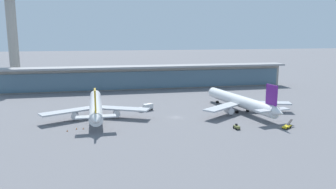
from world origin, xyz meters
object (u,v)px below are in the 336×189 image
Objects in this scene: airliner_left_stand at (96,106)px; safety_cone_alpha at (83,128)px; service_truck_near_nose_grey at (268,108)px; service_truck_on_taxiway_white at (147,107)px; control_tower at (12,29)px; service_truck_under_wing_yellow at (287,126)px; airliner_centre_stand at (241,101)px; safety_cone_charlie at (77,129)px; service_truck_by_tail_white at (243,104)px; service_truck_mid_apron_olive at (237,127)px; safety_cone_bravo at (67,131)px.

airliner_left_stand reaches higher than safety_cone_alpha.
service_truck_near_nose_grey is 57.47m from service_truck_on_taxiway_white.
control_tower is (-53.00, 96.00, 34.05)m from airliner_left_stand.
airliner_left_stand reaches higher than service_truck_under_wing_yellow.
service_truck_on_taxiway_white reaches higher than service_truck_near_nose_grey.
safety_cone_alpha is (-27.86, -25.44, -1.37)m from service_truck_on_taxiway_white.
service_truck_on_taxiway_white is at bearing 164.42° from airliner_centre_stand.
airliner_centre_stand is 83.96× the size of safety_cone_alpha.
safety_cone_alpha is (-76.11, 14.72, -0.49)m from service_truck_under_wing_yellow.
safety_cone_charlie is (-30.35, -25.17, -1.37)m from service_truck_on_taxiway_white.
airliner_centre_stand is 7.82× the size of service_truck_on_taxiway_white.
service_truck_under_wing_yellow is 0.94× the size of service_truck_by_tail_white.
service_truck_mid_apron_olive is at bearing -29.39° from airliner_left_stand.
service_truck_mid_apron_olive is 4.23× the size of safety_cone_alpha.
service_truck_by_tail_white is 0.09× the size of control_tower.
safety_cone_bravo is at bearing -161.62° from service_truck_by_tail_white.
service_truck_by_tail_white is 9.59× the size of safety_cone_bravo.
airliner_centre_stand is at bearing -40.13° from control_tower.
service_truck_near_nose_grey is at bearing 4.25° from airliner_centre_stand.
control_tower is at bearing 129.97° from service_truck_mid_apron_olive.
airliner_left_stand is at bearing 61.54° from safety_cone_bravo.
service_truck_mid_apron_olive is at bearing -11.68° from safety_cone_charlie.
service_truck_by_tail_white is at bearing 6.47° from airliner_left_stand.
service_truck_on_taxiway_white is (-41.97, 11.70, -3.25)m from airliner_centre_stand.
service_truck_near_nose_grey is 0.53× the size of service_truck_under_wing_yellow.
control_tower is at bearing 118.90° from airliner_left_stand.
airliner_centre_stand is at bearing 11.62° from safety_cone_bravo.
airliner_centre_stand is at bearing 102.44° from service_truck_under_wing_yellow.
service_truck_under_wing_yellow is 9.03× the size of safety_cone_bravo.
safety_cone_charlie is at bearing -169.45° from airliner_centre_stand.
safety_cone_bravo is (-10.37, -19.13, -4.63)m from airliner_left_stand.
safety_cone_alpha is 1.00× the size of safety_cone_charlie.
service_truck_under_wing_yellow is 82.81m from safety_cone_bravo.
airliner_centre_stand reaches higher than service_truck_by_tail_white.
service_truck_by_tail_white is at bearing 62.30° from service_truck_mid_apron_olive.
service_truck_under_wing_yellow is at bearing -8.07° from service_truck_mid_apron_olive.
service_truck_under_wing_yellow is 40.19m from service_truck_by_tail_white.
service_truck_by_tail_white is 48.52m from service_truck_on_taxiway_white.
safety_cone_bravo is at bearing -69.68° from control_tower.
safety_cone_charlie is at bearing 173.74° from safety_cone_alpha.
control_tower reaches higher than airliner_left_stand.
service_truck_on_taxiway_white reaches higher than service_truck_under_wing_yellow.
safety_cone_alpha is at bearing -6.26° from safety_cone_charlie.
control_tower is at bearing 130.91° from service_truck_on_taxiway_white.
service_truck_on_taxiway_white is 122.14m from control_tower.
service_truck_mid_apron_olive is 4.23× the size of safety_cone_charlie.
control_tower reaches higher than airliner_centre_stand.
service_truck_under_wing_yellow is at bearing -90.37° from service_truck_by_tail_white.
service_truck_under_wing_yellow is (-8.23, -29.54, -0.07)m from service_truck_near_nose_grey.
airliner_left_stand reaches higher than safety_cone_charlie.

